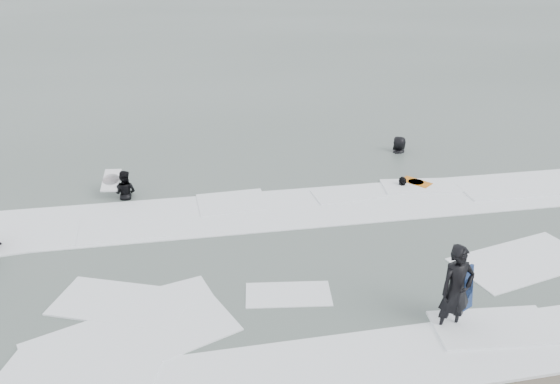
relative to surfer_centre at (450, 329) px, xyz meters
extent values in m
plane|color=brown|center=(-2.67, -0.13, 0.00)|extent=(320.00, 320.00, 0.00)
imported|color=black|center=(0.00, 0.00, 0.00)|extent=(0.77, 0.55, 1.98)
imported|color=black|center=(-7.01, 7.54, 0.00)|extent=(0.87, 0.78, 1.49)
imported|color=black|center=(1.67, 6.80, 0.00)|extent=(0.89, 0.92, 1.55)
imported|color=black|center=(2.72, 9.82, 0.00)|extent=(0.98, 1.05, 1.80)
cube|color=white|center=(-2.67, -0.73, 0.03)|extent=(30.03, 2.32, 0.07)
cube|color=white|center=(-2.67, 5.87, 0.04)|extent=(30.00, 2.60, 0.09)
camera|label=1|loc=(-5.00, -8.20, 7.26)|focal=35.00mm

